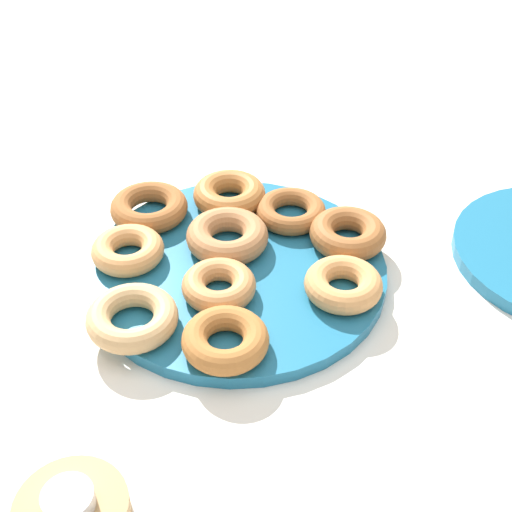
% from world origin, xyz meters
% --- Properties ---
extents(ground_plane, '(2.40, 2.40, 0.00)m').
position_xyz_m(ground_plane, '(0.00, 0.00, 0.00)').
color(ground_plane, white).
extents(donut_plate, '(0.33, 0.33, 0.02)m').
position_xyz_m(donut_plate, '(0.00, 0.00, 0.01)').
color(donut_plate, '#1E6B93').
rests_on(donut_plate, ground_plane).
extents(donut_0, '(0.08, 0.08, 0.02)m').
position_xyz_m(donut_0, '(-0.10, -0.02, 0.03)').
color(donut_0, '#995B2D').
rests_on(donut_0, donut_plate).
extents(donut_1, '(0.08, 0.08, 0.03)m').
position_xyz_m(donut_1, '(0.08, -0.09, 0.03)').
color(donut_1, tan).
rests_on(donut_1, donut_plate).
extents(donut_2, '(0.10, 0.10, 0.03)m').
position_xyz_m(donut_2, '(-0.05, 0.11, 0.03)').
color(donut_2, tan).
rests_on(donut_2, donut_plate).
extents(donut_3, '(0.11, 0.11, 0.03)m').
position_xyz_m(donut_3, '(0.05, 0.02, 0.03)').
color(donut_3, '#C6844C').
rests_on(donut_3, donut_plate).
extents(donut_4, '(0.10, 0.10, 0.03)m').
position_xyz_m(donut_4, '(0.09, 0.09, 0.03)').
color(donut_4, '#AD6B33').
rests_on(donut_4, donut_plate).
extents(donut_5, '(0.12, 0.12, 0.03)m').
position_xyz_m(donut_5, '(-0.01, -0.03, 0.03)').
color(donut_5, '#B27547').
rests_on(donut_5, donut_plate).
extents(donut_6, '(0.13, 0.13, 0.03)m').
position_xyz_m(donut_6, '(0.02, -0.14, 0.03)').
color(donut_6, '#995B2D').
rests_on(donut_6, donut_plate).
extents(donut_7, '(0.11, 0.11, 0.03)m').
position_xyz_m(donut_7, '(-0.07, -0.09, 0.03)').
color(donut_7, '#AD6B33').
rests_on(donut_7, donut_plate).
extents(donut_8, '(0.09, 0.09, 0.03)m').
position_xyz_m(donut_8, '(-0.12, 0.06, 0.03)').
color(donut_8, '#995B2D').
rests_on(donut_8, donut_plate).
extents(donut_9, '(0.12, 0.12, 0.03)m').
position_xyz_m(donut_9, '(0.14, -0.00, 0.03)').
color(donut_9, tan).
rests_on(donut_9, donut_plate).
extents(tealight, '(0.04, 0.04, 0.01)m').
position_xyz_m(tealight, '(0.30, 0.13, 0.03)').
color(tealight, silver).
rests_on(tealight, candle_holder).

